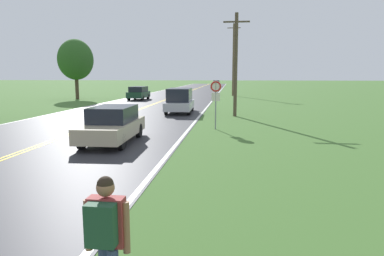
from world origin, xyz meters
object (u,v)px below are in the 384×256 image
at_px(car_silver_van_mid_near, 180,100).
at_px(car_dark_green_hatchback_mid_far, 139,93).
at_px(tree_mid_treeline, 76,60).
at_px(hitchhiker_person, 106,230).
at_px(traffic_sign, 216,93).
at_px(car_champagne_sedan_approaching, 113,124).
at_px(car_white_suv_receding, 216,83).

xyz_separation_m(car_silver_van_mid_near, car_dark_green_hatchback_mid_far, (-7.02, 13.54, -0.15)).
bearing_deg(car_dark_green_hatchback_mid_far, tree_mid_treeline, 89.83).
bearing_deg(tree_mid_treeline, hitchhiker_person, -64.35).
relative_size(traffic_sign, car_silver_van_mid_near, 0.55).
distance_m(traffic_sign, car_champagne_sedan_approaching, 6.02).
xyz_separation_m(car_silver_van_mid_near, car_white_suv_receding, (-0.17, 62.01, -0.12)).
bearing_deg(car_dark_green_hatchback_mid_far, car_champagne_sedan_approaching, -165.03).
relative_size(traffic_sign, car_white_suv_receding, 0.63).
xyz_separation_m(traffic_sign, car_dark_green_hatchback_mid_far, (-10.16, 21.30, -1.12)).
height_order(hitchhiker_person, car_champagne_sedan_approaching, hitchhiker_person).
relative_size(car_dark_green_hatchback_mid_far, car_white_suv_receding, 0.92).
bearing_deg(traffic_sign, car_silver_van_mid_near, 112.02).
height_order(tree_mid_treeline, car_white_suv_receding, tree_mid_treeline).
relative_size(hitchhiker_person, car_silver_van_mid_near, 0.36).
bearing_deg(traffic_sign, car_champagne_sedan_approaching, -135.12).
height_order(hitchhiker_person, car_dark_green_hatchback_mid_far, hitchhiker_person).
bearing_deg(traffic_sign, hitchhiker_person, -92.36).
bearing_deg(traffic_sign, tree_mid_treeline, 129.65).
relative_size(tree_mid_treeline, car_champagne_sedan_approaching, 1.56).
bearing_deg(tree_mid_treeline, car_dark_green_hatchback_mid_far, -1.95).
bearing_deg(hitchhiker_person, car_silver_van_mid_near, 7.56).
bearing_deg(car_white_suv_receding, car_champagne_sedan_approaching, -3.15).
bearing_deg(car_champagne_sedan_approaching, car_silver_van_mid_near, 173.05).
height_order(car_champagne_sedan_approaching, car_silver_van_mid_near, car_silver_van_mid_near).
xyz_separation_m(car_dark_green_hatchback_mid_far, car_white_suv_receding, (6.85, 48.47, 0.03)).
bearing_deg(hitchhiker_person, car_champagne_sedan_approaching, 20.34).
xyz_separation_m(traffic_sign, car_silver_van_mid_near, (-3.14, 7.76, -0.97)).
bearing_deg(car_white_suv_receding, car_silver_van_mid_near, -2.31).
xyz_separation_m(traffic_sign, car_champagne_sedan_approaching, (-4.19, -4.17, -1.16)).
height_order(car_champagne_sedan_approaching, car_white_suv_receding, car_white_suv_receding).
distance_m(traffic_sign, car_silver_van_mid_near, 8.43).
bearing_deg(car_champagne_sedan_approaching, tree_mid_treeline, -153.92).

